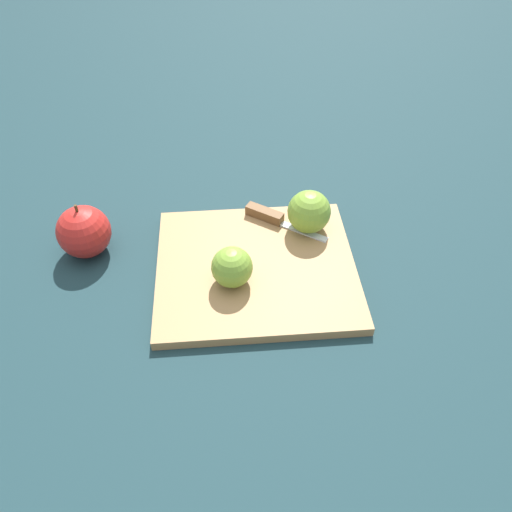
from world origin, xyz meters
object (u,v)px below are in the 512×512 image
apple_whole (84,232)px  knife (269,216)px  apple_half_left (232,267)px  apple_half_right (309,212)px

apple_whole → knife: bearing=3.1°
apple_whole → apple_half_left: bearing=-27.4°
apple_half_right → knife: (-0.06, 0.03, -0.03)m
apple_half_right → apple_whole: 0.39m
apple_half_right → apple_whole: bearing=-158.0°
apple_half_left → apple_half_right: size_ratio=0.87×
apple_half_left → apple_half_right: apple_half_right is taller
knife → apple_whole: (-0.32, -0.02, 0.02)m
apple_half_right → knife: 0.08m
apple_half_right → knife: bearing=177.2°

